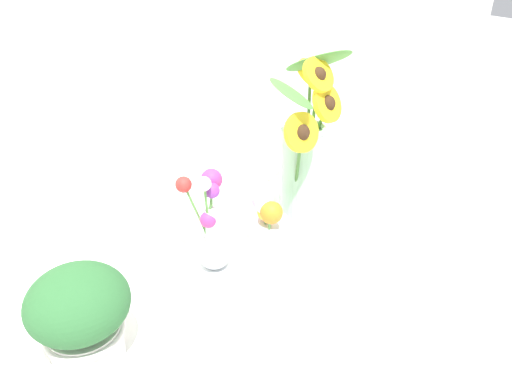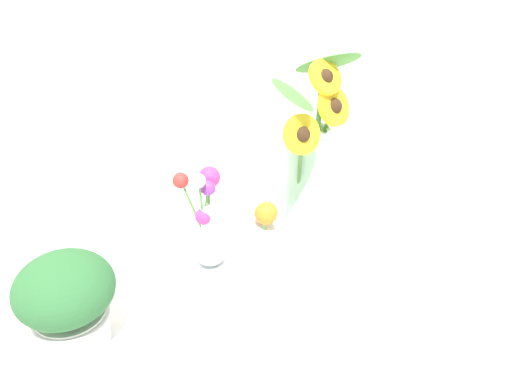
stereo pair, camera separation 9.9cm
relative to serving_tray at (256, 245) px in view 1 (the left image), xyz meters
name	(u,v)px [view 1 (the left image)]	position (x,y,z in m)	size (l,w,h in m)	color
ground_plane	(282,283)	(-0.03, -0.12, -0.01)	(6.00, 6.00, 0.00)	white
serving_tray	(256,245)	(0.00, 0.00, 0.00)	(0.47, 0.47, 0.02)	silver
mason_jar_sunflowers	(304,157)	(0.13, 0.00, 0.17)	(0.24, 0.18, 0.39)	#99CC9E
vase_small_center	(270,225)	(-0.01, -0.06, 0.08)	(0.09, 0.10, 0.15)	white
vase_bulb_right	(211,228)	(-0.12, 0.00, 0.10)	(0.09, 0.09, 0.20)	white
potted_plant	(80,313)	(-0.39, -0.04, 0.08)	(0.16, 0.16, 0.17)	beige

